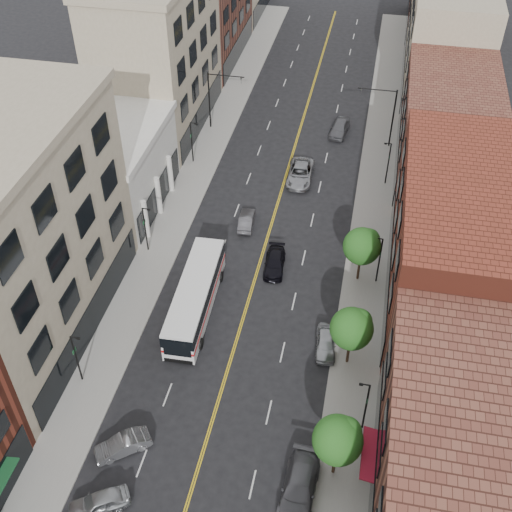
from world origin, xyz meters
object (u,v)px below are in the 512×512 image
Objects in this scene: car_parked_mid at (299,487)px; car_lane_c at (340,128)px; car_angle_b at (123,445)px; car_lane_behind at (246,220)px; car_angle_a at (99,503)px; car_parked_far at (326,343)px; city_bus at (195,296)px; car_lane_b at (300,173)px; car_lane_a at (275,263)px.

car_parked_mid is 1.18× the size of car_lane_c.
car_angle_b is 1.02× the size of car_lane_behind.
car_angle_a is 1.01× the size of car_angle_b.
car_parked_mid reaches higher than car_angle_b.
car_angle_a is 52.49m from car_lane_c.
car_parked_far is 1.03× the size of car_lane_behind.
car_lane_c reaches higher than car_parked_far.
city_bus is 11.86m from car_parked_far.
car_lane_c is (-2.33, 47.77, -0.00)m from car_parked_mid.
car_lane_c is at bearing -115.49° from car_lane_behind.
city_bus is at bearing -98.74° from car_lane_c.
car_lane_b is at bearing 131.12° from car_angle_b.
car_lane_behind is at bearing 135.83° from car_angle_b.
car_angle_a is (-1.38, -18.85, -1.15)m from city_bus.
car_parked_mid is (12.81, 3.67, 0.12)m from car_angle_a.
car_parked_far is at bearing -12.27° from city_bus.
car_lane_c is (9.10, 32.59, -1.04)m from city_bus.
car_lane_behind is (3.13, 31.51, -0.04)m from car_angle_a.
car_parked_far is 34.74m from car_lane_c.
car_parked_mid is at bearing -82.70° from car_lane_b.
car_lane_a is (7.10, 25.69, -0.04)m from car_angle_a.
car_parked_mid is at bearing 103.94° from car_lane_behind.
car_parked_far is at bearing 91.55° from car_parked_mid.
car_lane_c is (10.48, 47.02, 0.14)m from car_angle_b.
car_parked_mid is at bearing 74.19° from car_angle_a.
car_angle_b is 48.17m from car_lane_c.
car_angle_a reaches higher than car_parked_far.
car_lane_a is at bearing 132.76° from car_angle_a.
city_bus reaches higher than car_angle_b.
car_lane_a is (3.97, -5.83, 0.00)m from car_lane_behind.
car_parked_far is at bearing -60.96° from car_lane_a.
car_angle_a is 0.86× the size of car_lane_c.
car_angle_a is 0.69× the size of car_lane_b.
city_bus is 2.62× the size of car_lane_c.
car_angle_a is 0.90× the size of car_lane_a.
car_lane_behind is at bearing 142.55° from car_angle_a.
car_lane_b is (4.12, 9.17, 0.17)m from car_lane_behind.
car_parked_mid reaches higher than car_lane_a.
car_lane_behind is at bearing -115.43° from car_lane_b.
car_lane_a is at bearing 117.76° from car_parked_far.
car_lane_c is at bearing 78.03° from car_lane_a.
car_parked_far is at bearing 95.99° from car_angle_b.
car_lane_c reaches higher than car_angle_b.
car_parked_mid reaches higher than car_lane_c.
car_angle_b reaches higher than car_lane_a.
car_parked_far is 0.86× the size of car_lane_c.
car_parked_far is at bearing -78.98° from car_lane_c.
car_lane_b is 1.25× the size of car_lane_c.
city_bus is 3.05× the size of car_angle_a.
car_lane_behind is (3.13, 27.10, -0.01)m from car_angle_b.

